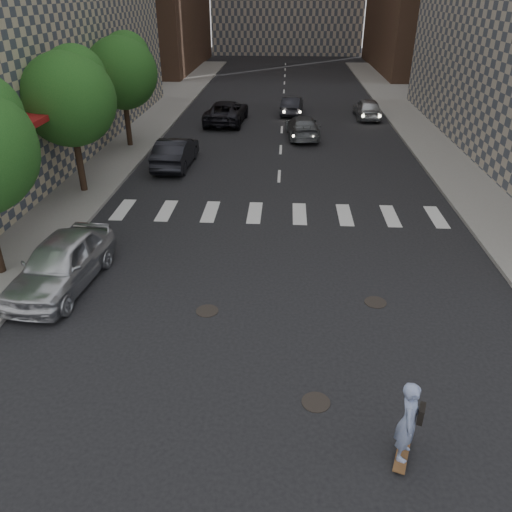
{
  "coord_description": "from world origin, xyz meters",
  "views": [
    {
      "loc": [
        0.28,
        -11.53,
        8.85
      ],
      "look_at": [
        -0.55,
        2.49,
        1.3
      ],
      "focal_mm": 35.0,
      "sensor_mm": 36.0,
      "label": 1
    }
  ],
  "objects_px": {
    "skateboarder": "(409,421)",
    "silver_sedan": "(61,263)",
    "traffic_car_a": "(176,152)",
    "traffic_car_b": "(303,127)",
    "traffic_car_c": "(226,112)",
    "traffic_car_d": "(367,108)",
    "tree_b": "(70,94)",
    "tree_c": "(123,69)",
    "traffic_car_e": "(292,105)"
  },
  "relations": [
    {
      "from": "skateboarder",
      "to": "silver_sedan",
      "type": "bearing_deg",
      "value": 166.67
    },
    {
      "from": "traffic_car_a",
      "to": "traffic_car_b",
      "type": "relative_size",
      "value": 1.0
    },
    {
      "from": "traffic_car_c",
      "to": "traffic_car_d",
      "type": "height_order",
      "value": "traffic_car_c"
    },
    {
      "from": "tree_b",
      "to": "traffic_car_b",
      "type": "distance_m",
      "value": 15.85
    },
    {
      "from": "silver_sedan",
      "to": "traffic_car_c",
      "type": "height_order",
      "value": "silver_sedan"
    },
    {
      "from": "tree_b",
      "to": "silver_sedan",
      "type": "height_order",
      "value": "tree_b"
    },
    {
      "from": "tree_c",
      "to": "traffic_car_b",
      "type": "xyz_separation_m",
      "value": [
        10.85,
        2.86,
        -3.94
      ]
    },
    {
      "from": "tree_c",
      "to": "skateboarder",
      "type": "relative_size",
      "value": 3.25
    },
    {
      "from": "tree_c",
      "to": "traffic_car_a",
      "type": "xyz_separation_m",
      "value": [
        3.64,
        -3.77,
        -3.84
      ]
    },
    {
      "from": "skateboarder",
      "to": "silver_sedan",
      "type": "distance_m",
      "value": 11.87
    },
    {
      "from": "traffic_car_c",
      "to": "traffic_car_b",
      "type": "bearing_deg",
      "value": 149.01
    },
    {
      "from": "silver_sedan",
      "to": "traffic_car_a",
      "type": "relative_size",
      "value": 1.03
    },
    {
      "from": "traffic_car_e",
      "to": "traffic_car_b",
      "type": "bearing_deg",
      "value": 101.48
    },
    {
      "from": "skateboarder",
      "to": "traffic_car_c",
      "type": "relative_size",
      "value": 0.35
    },
    {
      "from": "skateboarder",
      "to": "traffic_car_e",
      "type": "bearing_deg",
      "value": 113.49
    },
    {
      "from": "tree_b",
      "to": "traffic_car_c",
      "type": "distance_m",
      "value": 16.09
    },
    {
      "from": "silver_sedan",
      "to": "traffic_car_c",
      "type": "relative_size",
      "value": 0.87
    },
    {
      "from": "traffic_car_a",
      "to": "traffic_car_c",
      "type": "distance_m",
      "value": 10.59
    },
    {
      "from": "traffic_car_b",
      "to": "traffic_car_c",
      "type": "relative_size",
      "value": 0.84
    },
    {
      "from": "tree_c",
      "to": "traffic_car_d",
      "type": "xyz_separation_m",
      "value": [
        15.95,
        8.86,
        -3.89
      ]
    },
    {
      "from": "tree_c",
      "to": "silver_sedan",
      "type": "xyz_separation_m",
      "value": [
        2.45,
        -16.69,
        -3.79
      ]
    },
    {
      "from": "traffic_car_a",
      "to": "silver_sedan",
      "type": "bearing_deg",
      "value": 86.49
    },
    {
      "from": "tree_c",
      "to": "silver_sedan",
      "type": "relative_size",
      "value": 1.31
    },
    {
      "from": "tree_b",
      "to": "skateboarder",
      "type": "xyz_separation_m",
      "value": [
        12.42,
        -15.14,
        -3.58
      ]
    },
    {
      "from": "traffic_car_a",
      "to": "traffic_car_d",
      "type": "bearing_deg",
      "value": -132.56
    },
    {
      "from": "tree_c",
      "to": "traffic_car_b",
      "type": "height_order",
      "value": "tree_c"
    },
    {
      "from": "traffic_car_c",
      "to": "traffic_car_e",
      "type": "height_order",
      "value": "traffic_car_c"
    },
    {
      "from": "tree_b",
      "to": "traffic_car_c",
      "type": "xyz_separation_m",
      "value": [
        5.31,
        14.69,
        -3.84
      ]
    },
    {
      "from": "skateboarder",
      "to": "traffic_car_e",
      "type": "relative_size",
      "value": 0.49
    },
    {
      "from": "traffic_car_c",
      "to": "tree_b",
      "type": "bearing_deg",
      "value": 73.77
    },
    {
      "from": "traffic_car_b",
      "to": "traffic_car_d",
      "type": "xyz_separation_m",
      "value": [
        5.1,
        6.0,
        0.04
      ]
    },
    {
      "from": "silver_sedan",
      "to": "traffic_car_d",
      "type": "height_order",
      "value": "silver_sedan"
    },
    {
      "from": "silver_sedan",
      "to": "traffic_car_e",
      "type": "distance_m",
      "value": 27.68
    },
    {
      "from": "silver_sedan",
      "to": "traffic_car_c",
      "type": "bearing_deg",
      "value": 88.36
    },
    {
      "from": "tree_c",
      "to": "tree_b",
      "type": "bearing_deg",
      "value": -90.0
    },
    {
      "from": "skateboarder",
      "to": "silver_sedan",
      "type": "xyz_separation_m",
      "value": [
        -9.96,
        6.45,
        -0.21
      ]
    },
    {
      "from": "traffic_car_a",
      "to": "traffic_car_b",
      "type": "height_order",
      "value": "traffic_car_a"
    },
    {
      "from": "skateboarder",
      "to": "traffic_car_a",
      "type": "bearing_deg",
      "value": 133.97
    },
    {
      "from": "tree_c",
      "to": "skateboarder",
      "type": "height_order",
      "value": "tree_c"
    },
    {
      "from": "tree_c",
      "to": "traffic_car_d",
      "type": "bearing_deg",
      "value": 29.05
    },
    {
      "from": "traffic_car_d",
      "to": "traffic_car_b",
      "type": "bearing_deg",
      "value": 48.93
    },
    {
      "from": "skateboarder",
      "to": "tree_b",
      "type": "bearing_deg",
      "value": 148.95
    },
    {
      "from": "silver_sedan",
      "to": "traffic_car_b",
      "type": "height_order",
      "value": "silver_sedan"
    },
    {
      "from": "traffic_car_c",
      "to": "silver_sedan",
      "type": "bearing_deg",
      "value": 86.68
    },
    {
      "from": "traffic_car_a",
      "to": "traffic_car_e",
      "type": "height_order",
      "value": "traffic_car_a"
    },
    {
      "from": "silver_sedan",
      "to": "traffic_car_b",
      "type": "xyz_separation_m",
      "value": [
        8.4,
        19.55,
        -0.15
      ]
    },
    {
      "from": "skateboarder",
      "to": "traffic_car_c",
      "type": "xyz_separation_m",
      "value": [
        -7.1,
        29.83,
        -0.26
      ]
    },
    {
      "from": "skateboarder",
      "to": "traffic_car_b",
      "type": "xyz_separation_m",
      "value": [
        -1.56,
        26.0,
        -0.36
      ]
    },
    {
      "from": "silver_sedan",
      "to": "traffic_car_c",
      "type": "distance_m",
      "value": 23.55
    },
    {
      "from": "traffic_car_a",
      "to": "traffic_car_d",
      "type": "distance_m",
      "value": 17.64
    }
  ]
}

